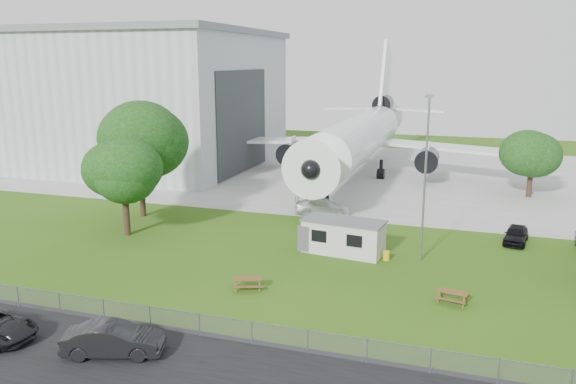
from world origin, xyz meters
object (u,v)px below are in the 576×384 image
(site_cabin, at_px, (344,236))
(picnic_east, at_px, (452,303))
(airliner, at_px, (361,135))
(car_centre_sedan, at_px, (113,340))
(picnic_west, at_px, (248,289))
(hangar, at_px, (115,96))

(site_cabin, distance_m, picnic_east, 10.93)
(airliner, relative_size, site_cabin, 6.92)
(picnic_east, bearing_deg, site_cabin, 151.60)
(airliner, height_order, site_cabin, airliner)
(car_centre_sedan, bearing_deg, picnic_west, -36.27)
(airliner, bearing_deg, hangar, 179.78)
(airliner, relative_size, car_centre_sedan, 9.64)
(site_cabin, xyz_separation_m, car_centre_sedan, (-7.59, -18.62, -0.50))
(site_cabin, distance_m, picnic_west, 9.93)
(picnic_west, relative_size, picnic_east, 1.00)
(hangar, xyz_separation_m, site_cabin, (40.37, -29.95, -8.09))
(picnic_east, xyz_separation_m, car_centre_sedan, (-15.91, -11.65, 0.82))
(hangar, height_order, picnic_east, hangar)
(site_cabin, xyz_separation_m, picnic_east, (8.32, -6.97, -1.31))
(hangar, bearing_deg, car_centre_sedan, -55.99)
(site_cabin, relative_size, picnic_east, 3.83)
(site_cabin, relative_size, car_centre_sedan, 1.39)
(site_cabin, bearing_deg, picnic_west, -116.07)
(picnic_west, distance_m, car_centre_sedan, 10.35)
(site_cabin, height_order, car_centre_sedan, site_cabin)
(car_centre_sedan, bearing_deg, picnic_east, -71.60)
(car_centre_sedan, bearing_deg, hangar, 16.19)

